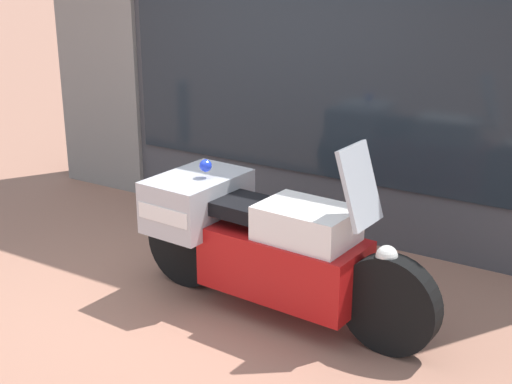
{
  "coord_description": "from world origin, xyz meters",
  "views": [
    {
      "loc": [
        3.07,
        -3.59,
        2.45
      ],
      "look_at": [
        0.32,
        0.8,
        0.67
      ],
      "focal_mm": 50.0,
      "sensor_mm": 36.0,
      "label": 1
    }
  ],
  "objects": [
    {
      "name": "ground_plane",
      "position": [
        0.0,
        0.0,
        0.0
      ],
      "size": [
        60.0,
        60.0,
        0.0
      ],
      "primitive_type": "plane",
      "color": "#9E6B56"
    },
    {
      "name": "shop_building",
      "position": [
        -0.44,
        2.0,
        1.97
      ],
      "size": [
        5.5,
        0.55,
        3.92
      ],
      "color": "#424247",
      "rests_on": "ground"
    },
    {
      "name": "window_display",
      "position": [
        0.45,
        2.03,
        0.46
      ],
      "size": [
        3.99,
        0.3,
        1.91
      ],
      "color": "slate",
      "rests_on": "ground"
    },
    {
      "name": "paramedic_motorcycle",
      "position": [
        0.66,
        0.3,
        0.52
      ],
      "size": [
        2.34,
        0.79,
        1.32
      ],
      "rotation": [
        0.0,
        0.0,
        -0.06
      ],
      "color": "black",
      "rests_on": "ground"
    }
  ]
}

